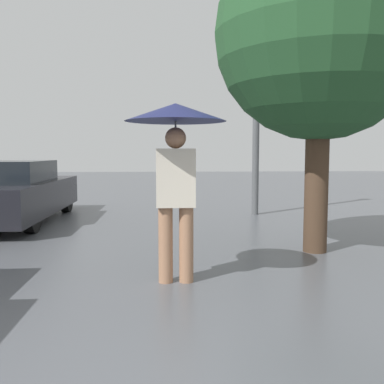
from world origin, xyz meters
name	(u,v)px	position (x,y,z in m)	size (l,w,h in m)	color
pedestrian	(176,142)	(-0.14, 3.38, 1.46)	(1.04, 1.04, 1.85)	#9E7051
parked_car_farthest	(8,193)	(-3.32, 7.58, 0.57)	(1.82, 4.20, 1.20)	black
tree	(320,35)	(1.80, 4.65, 2.90)	(2.80, 2.80, 4.31)	#473323
street_lamp	(257,76)	(1.74, 8.23, 3.00)	(0.32, 0.32, 5.02)	#515456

